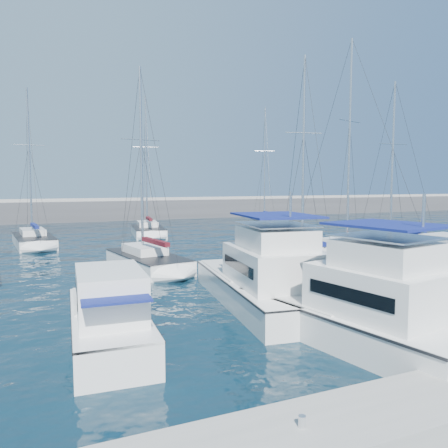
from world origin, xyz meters
name	(u,v)px	position (x,y,z in m)	size (l,w,h in m)	color
ground	(313,294)	(0.00, 0.00, 0.00)	(220.00, 220.00, 0.00)	black
breakwater	(122,213)	(0.00, 52.00, 1.05)	(160.00, 6.00, 4.45)	#424244
dock_cleat_near_port	(302,421)	(-8.00, -11.00, 0.72)	(0.16, 0.16, 0.25)	silver
motor_yacht_port_outer	(109,320)	(-10.67, -3.18, 0.94)	(2.96, 7.55, 3.20)	white
motor_yacht_port_inner	(267,281)	(-3.16, -0.85, 1.13)	(5.28, 10.88, 4.69)	silver
motor_yacht_stbd_inner	(363,310)	(-2.35, -6.33, 1.13)	(5.36, 9.61, 4.69)	silver
motor_yacht_stbd_outer	(443,267)	(8.19, -0.88, 0.94)	(3.41, 5.91, 3.20)	white
sailboat_mid_b	(147,261)	(-6.12, 10.08, 0.51)	(4.30, 8.40, 13.62)	white
sailboat_mid_c	(306,260)	(3.64, 6.04, 0.53)	(4.27, 7.51, 14.40)	silver
sailboat_mid_d	(357,254)	(8.71, 6.87, 0.53)	(6.00, 9.99, 16.36)	white
sailboat_mid_e	(396,247)	(13.77, 8.21, 0.52)	(3.60, 7.84, 14.10)	silver
sailboat_back_a	(34,240)	(-13.05, 24.93, 0.52)	(3.91, 8.68, 14.65)	silver
sailboat_back_b	(148,231)	(-1.55, 28.66, 0.53)	(4.15, 8.07, 15.49)	white
sailboat_back_c	(265,223)	(14.95, 32.05, 0.55)	(5.23, 8.01, 16.00)	silver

